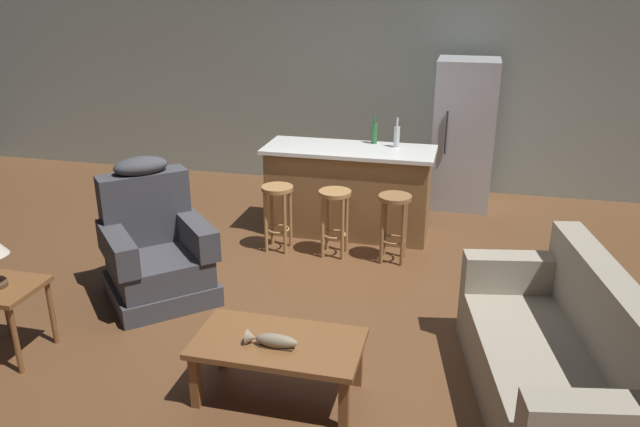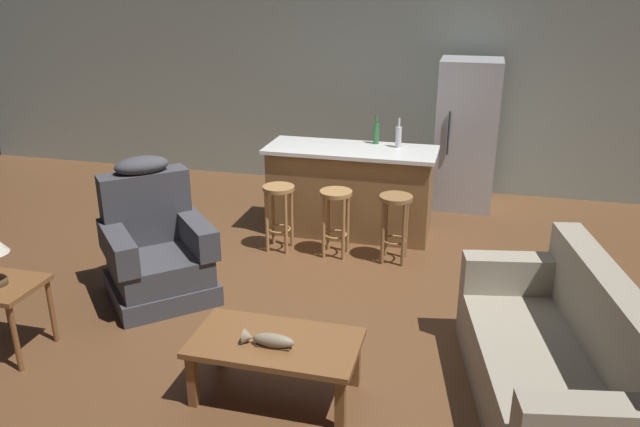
% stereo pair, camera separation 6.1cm
% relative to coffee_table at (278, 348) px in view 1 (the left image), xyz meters
% --- Properties ---
extents(ground_plane, '(12.00, 12.00, 0.00)m').
position_rel_coffee_table_xyz_m(ground_plane, '(-0.11, 1.58, -0.36)').
color(ground_plane, brown).
extents(back_wall, '(12.00, 0.05, 2.60)m').
position_rel_coffee_table_xyz_m(back_wall, '(-0.11, 4.71, 0.94)').
color(back_wall, '#939E93').
rests_on(back_wall, ground_plane).
extents(coffee_table, '(1.10, 0.60, 0.42)m').
position_rel_coffee_table_xyz_m(coffee_table, '(0.00, 0.00, 0.00)').
color(coffee_table, brown).
rests_on(coffee_table, ground_plane).
extents(fish_figurine, '(0.34, 0.10, 0.10)m').
position_rel_coffee_table_xyz_m(fish_figurine, '(-0.02, -0.07, 0.10)').
color(fish_figurine, '#4C3823').
rests_on(fish_figurine, coffee_table).
extents(couch, '(1.18, 2.02, 0.94)m').
position_rel_coffee_table_xyz_m(couch, '(1.78, 0.29, -0.02)').
color(couch, '#9E937F').
rests_on(couch, ground_plane).
extents(recliner_near_lamp, '(1.19, 1.19, 1.20)m').
position_rel_coffee_table_xyz_m(recliner_near_lamp, '(-1.46, 1.13, 0.06)').
color(recliner_near_lamp, '#3D3D42').
rests_on(recliner_near_lamp, ground_plane).
extents(end_table, '(0.48, 0.48, 0.56)m').
position_rel_coffee_table_xyz_m(end_table, '(-2.05, 0.01, 0.10)').
color(end_table, brown).
rests_on(end_table, ground_plane).
extents(kitchen_island, '(1.80, 0.70, 0.95)m').
position_rel_coffee_table_xyz_m(kitchen_island, '(-0.11, 2.93, 0.11)').
color(kitchen_island, olive).
rests_on(kitchen_island, ground_plane).
extents(bar_stool_left, '(0.32, 0.32, 0.68)m').
position_rel_coffee_table_xyz_m(bar_stool_left, '(-0.72, 2.30, 0.11)').
color(bar_stool_left, '#A87A47').
rests_on(bar_stool_left, ground_plane).
extents(bar_stool_middle, '(0.32, 0.32, 0.68)m').
position_rel_coffee_table_xyz_m(bar_stool_middle, '(-0.13, 2.30, 0.11)').
color(bar_stool_middle, '#A87A47').
rests_on(bar_stool_middle, ground_plane).
extents(bar_stool_right, '(0.32, 0.32, 0.68)m').
position_rel_coffee_table_xyz_m(bar_stool_right, '(0.46, 2.30, 0.11)').
color(bar_stool_right, olive).
rests_on(bar_stool_right, ground_plane).
extents(refrigerator, '(0.70, 0.69, 1.76)m').
position_rel_coffee_table_xyz_m(refrigerator, '(1.04, 4.13, 0.52)').
color(refrigerator, '#B7B7BC').
rests_on(refrigerator, ground_plane).
extents(bottle_tall_green, '(0.06, 0.06, 0.31)m').
position_rel_coffee_table_xyz_m(bottle_tall_green, '(0.36, 3.09, 0.70)').
color(bottle_tall_green, silver).
rests_on(bottle_tall_green, kitchen_island).
extents(bottle_short_amber, '(0.06, 0.06, 0.31)m').
position_rel_coffee_table_xyz_m(bottle_short_amber, '(0.11, 3.18, 0.70)').
color(bottle_short_amber, '#2D6B38').
rests_on(bottle_short_amber, kitchen_island).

